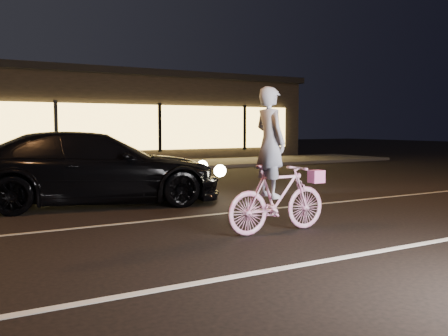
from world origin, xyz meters
TOP-DOWN VIEW (x-y plane):
  - ground at (0.00, 0.00)m, footprint 90.00×90.00m
  - lane_stripe_near at (0.00, -1.50)m, footprint 60.00×0.12m
  - lane_stripe_far at (0.00, 2.00)m, footprint 60.00×0.10m
  - sidewalk at (0.00, 13.00)m, footprint 30.00×4.00m
  - storefront at (0.00, 18.97)m, footprint 25.40×8.42m
  - cyclist at (0.29, 0.14)m, footprint 1.78×0.61m
  - sedan at (-1.36, 4.31)m, footprint 5.63×3.22m

SIDE VIEW (x-z plane):
  - ground at x=0.00m, z-range 0.00..0.00m
  - lane_stripe_near at x=0.00m, z-range 0.00..0.01m
  - lane_stripe_far at x=0.00m, z-range 0.00..0.01m
  - sidewalk at x=0.00m, z-range 0.00..0.12m
  - sedan at x=-1.36m, z-range 0.00..1.54m
  - cyclist at x=0.29m, z-range -0.32..1.91m
  - storefront at x=0.00m, z-range 0.05..4.25m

